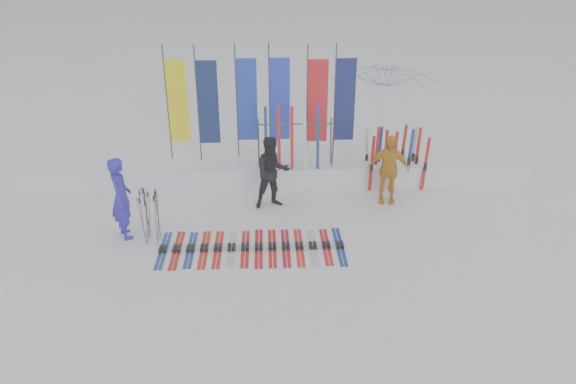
{
  "coord_description": "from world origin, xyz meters",
  "views": [
    {
      "loc": [
        -0.31,
        -10.14,
        6.54
      ],
      "look_at": [
        0.2,
        1.6,
        1.0
      ],
      "focal_mm": 35.0,
      "sensor_mm": 36.0,
      "label": 1
    }
  ],
  "objects_px": {
    "ski_row": "(252,247)",
    "ski_rack": "(295,138)",
    "person_black": "(272,173)",
    "person_yellow": "(388,169)",
    "person_blue": "(121,198)",
    "tent_canopy": "(382,112)"
  },
  "relations": [
    {
      "from": "person_black",
      "to": "person_yellow",
      "type": "height_order",
      "value": "person_black"
    },
    {
      "from": "person_yellow",
      "to": "tent_canopy",
      "type": "xyz_separation_m",
      "value": [
        0.39,
        3.04,
        0.57
      ]
    },
    {
      "from": "person_blue",
      "to": "ski_row",
      "type": "xyz_separation_m",
      "value": [
        2.97,
        -0.72,
        -0.95
      ]
    },
    {
      "from": "person_yellow",
      "to": "tent_canopy",
      "type": "relative_size",
      "value": 0.55
    },
    {
      "from": "person_yellow",
      "to": "ski_rack",
      "type": "bearing_deg",
      "value": 160.11
    },
    {
      "from": "person_blue",
      "to": "tent_canopy",
      "type": "relative_size",
      "value": 0.59
    },
    {
      "from": "person_black",
      "to": "person_blue",
      "type": "bearing_deg",
      "value": -172.72
    },
    {
      "from": "person_blue",
      "to": "person_yellow",
      "type": "height_order",
      "value": "person_blue"
    },
    {
      "from": "person_blue",
      "to": "ski_rack",
      "type": "xyz_separation_m",
      "value": [
        4.12,
        2.72,
        0.4
      ]
    },
    {
      "from": "person_yellow",
      "to": "person_blue",
      "type": "bearing_deg",
      "value": -159.72
    },
    {
      "from": "ski_row",
      "to": "ski_rack",
      "type": "relative_size",
      "value": 2.03
    },
    {
      "from": "ski_rack",
      "to": "person_black",
      "type": "bearing_deg",
      "value": -116.42
    },
    {
      "from": "person_black",
      "to": "person_yellow",
      "type": "bearing_deg",
      "value": -11.92
    },
    {
      "from": "person_yellow",
      "to": "tent_canopy",
      "type": "bearing_deg",
      "value": 89.41
    },
    {
      "from": "person_blue",
      "to": "tent_canopy",
      "type": "distance_m",
      "value": 8.25
    },
    {
      "from": "person_yellow",
      "to": "person_black",
      "type": "bearing_deg",
      "value": -170.41
    },
    {
      "from": "person_yellow",
      "to": "ski_rack",
      "type": "distance_m",
      "value": 2.64
    },
    {
      "from": "ski_row",
      "to": "ski_rack",
      "type": "xyz_separation_m",
      "value": [
        1.15,
        3.44,
        1.35
      ]
    },
    {
      "from": "person_blue",
      "to": "ski_rack",
      "type": "relative_size",
      "value": 0.96
    },
    {
      "from": "person_blue",
      "to": "person_black",
      "type": "height_order",
      "value": "person_blue"
    },
    {
      "from": "person_black",
      "to": "ski_row",
      "type": "height_order",
      "value": "person_black"
    },
    {
      "from": "tent_canopy",
      "to": "ski_rack",
      "type": "distance_m",
      "value": 3.3
    }
  ]
}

